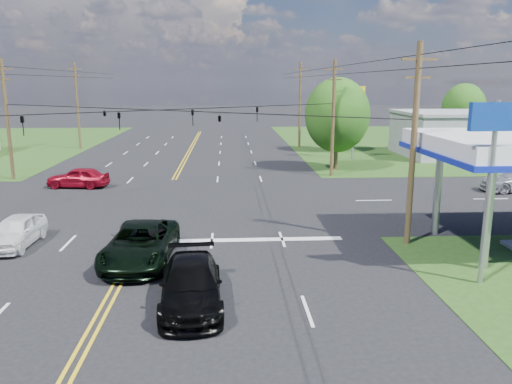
{
  "coord_description": "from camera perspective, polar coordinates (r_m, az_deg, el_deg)",
  "views": [
    {
      "loc": [
        4.33,
        -19.71,
        7.68
      ],
      "look_at": [
        5.81,
        6.0,
        2.01
      ],
      "focal_mm": 35.0,
      "sensor_mm": 36.0,
      "label": 1
    }
  ],
  "objects": [
    {
      "name": "pole_ne",
      "position": [
        41.72,
        8.8,
        8.47
      ],
      "size": [
        1.6,
        0.28,
        9.5
      ],
      "color": "#43341C",
      "rests_on": "ground"
    },
    {
      "name": "stop_bar",
      "position": [
        24.93,
        -1.61,
        -5.53
      ],
      "size": [
        10.0,
        0.5,
        0.02
      ],
      "primitive_type": "cube",
      "color": "silver",
      "rests_on": "ground"
    },
    {
      "name": "tree_far_r",
      "position": [
        68.55,
        22.64,
        8.86
      ],
      "size": [
        5.32,
        5.32,
        7.63
      ],
      "color": "#43341C",
      "rests_on": "ground"
    },
    {
      "name": "suv_black",
      "position": [
        17.89,
        -7.43,
        -10.45
      ],
      "size": [
        2.44,
        5.37,
        1.52
      ],
      "primitive_type": "imported",
      "rotation": [
        0.0,
        0.0,
        0.06
      ],
      "color": "black",
      "rests_on": "ground"
    },
    {
      "name": "pole_nw",
      "position": [
        44.33,
        -26.55,
        7.55
      ],
      "size": [
        1.6,
        0.28,
        9.5
      ],
      "color": "#43341C",
      "rests_on": "ground"
    },
    {
      "name": "pole_left_far",
      "position": [
        62.23,
        -19.74,
        9.39
      ],
      "size": [
        1.6,
        0.28,
        10.0
      ],
      "color": "#43341C",
      "rests_on": "ground"
    },
    {
      "name": "sedan_red",
      "position": [
        39.46,
        -19.67,
        1.59
      ],
      "size": [
        4.63,
        2.28,
        1.52
      ],
      "primitive_type": "imported",
      "rotation": [
        0.0,
        0.0,
        -1.68
      ],
      "color": "maroon",
      "rests_on": "ground"
    },
    {
      "name": "tree_right_a",
      "position": [
        44.86,
        9.26,
        8.66
      ],
      "size": [
        5.7,
        5.7,
        8.18
      ],
      "color": "#43341C",
      "rests_on": "ground"
    },
    {
      "name": "pickup_dkgreen",
      "position": [
        22.36,
        -13.06,
        -5.78
      ],
      "size": [
        3.01,
        6.04,
        1.65
      ],
      "primitive_type": "imported",
      "rotation": [
        0.0,
        0.0,
        -0.05
      ],
      "color": "black",
      "rests_on": "ground"
    },
    {
      "name": "retail_ne",
      "position": [
        57.99,
        23.13,
        6.0
      ],
      "size": [
        14.0,
        10.0,
        4.4
      ],
      "primitive_type": "cube",
      "color": "gray",
      "rests_on": "ground"
    },
    {
      "name": "ground",
      "position": [
        32.91,
        -10.77,
        -1.3
      ],
      "size": [
        280.0,
        280.0,
        0.0
      ],
      "primitive_type": "plane",
      "color": "black",
      "rests_on": "ground"
    },
    {
      "name": "tree_right_b",
      "position": [
        57.13,
        9.12,
        8.79
      ],
      "size": [
        4.94,
        4.94,
        7.09
      ],
      "color": "#43341C",
      "rests_on": "ground"
    },
    {
      "name": "grass_ne",
      "position": [
        71.13,
        22.37,
        5.29
      ],
      "size": [
        46.0,
        48.0,
        0.03
      ],
      "primitive_type": "cube",
      "color": "#214114",
      "rests_on": "ground"
    },
    {
      "name": "pole_se",
      "position": [
        24.47,
        17.56,
        5.35
      ],
      "size": [
        1.6,
        0.28,
        9.5
      ],
      "color": "#43341C",
      "rests_on": "ground"
    },
    {
      "name": "pole_right_far",
      "position": [
        60.39,
        5.04,
        9.99
      ],
      "size": [
        1.6,
        0.28,
        10.0
      ],
      "color": "#43341C",
      "rests_on": "ground"
    },
    {
      "name": "span_wire_signals",
      "position": [
        32.05,
        -11.2,
        9.17
      ],
      "size": [
        26.0,
        18.0,
        1.13
      ],
      "color": "black",
      "rests_on": "ground"
    },
    {
      "name": "polesign_ne",
      "position": [
        51.34,
        11.16,
        9.96
      ],
      "size": [
        2.05,
        0.54,
        7.42
      ],
      "color": "#A5A5AA",
      "rests_on": "ground"
    },
    {
      "name": "pickup_white",
      "position": [
        26.5,
        -25.73,
        -4.05
      ],
      "size": [
        1.83,
        4.34,
        1.46
      ],
      "primitive_type": "imported",
      "rotation": [
        0.0,
        0.0,
        -0.02
      ],
      "color": "white",
      "rests_on": "ground"
    },
    {
      "name": "power_lines",
      "position": [
        30.04,
        -11.94,
        13.91
      ],
      "size": [
        26.04,
        100.0,
        0.64
      ],
      "color": "black",
      "rests_on": "ground"
    },
    {
      "name": "polesign_se",
      "position": [
        20.35,
        25.54,
        4.93
      ],
      "size": [
        2.08,
        0.39,
        7.07
      ],
      "color": "#A5A5AA",
      "rests_on": "ground"
    }
  ]
}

